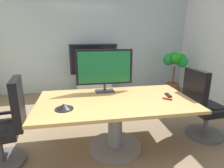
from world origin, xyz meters
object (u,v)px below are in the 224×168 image
potted_plant (174,66)px  remote_control (168,95)px  wall_display_unit (94,78)px  conference_phone (64,107)px  conference_table (115,112)px  office_chair_left (6,130)px  office_chair_right (202,110)px  tv_monitor (104,68)px

potted_plant → remote_control: (-1.16, -2.01, -0.01)m
wall_display_unit → conference_phone: size_ratio=5.95×
conference_table → office_chair_left: (-1.37, -0.09, -0.09)m
potted_plant → remote_control: 2.32m
office_chair_left → remote_control: size_ratio=6.41×
office_chair_right → wall_display_unit: size_ratio=0.83×
conference_table → wall_display_unit: size_ratio=1.57×
conference_phone → remote_control: size_ratio=1.29×
conference_phone → remote_control: 1.45m
conference_table → office_chair_left: 1.38m
wall_display_unit → conference_phone: bearing=-102.1°
office_chair_left → remote_control: bearing=83.7°
office_chair_left → potted_plant: 3.94m
potted_plant → conference_phone: potted_plant is taller
tv_monitor → remote_control: tv_monitor is taller
office_chair_left → potted_plant: size_ratio=0.98×
wall_display_unit → remote_control: bearing=-70.3°
wall_display_unit → remote_control: (0.87, -2.42, 0.30)m
office_chair_left → conference_phone: office_chair_left is taller
tv_monitor → potted_plant: size_ratio=0.75×
office_chair_left → office_chair_right: 2.74m
remote_control → conference_phone: bearing=-165.1°
tv_monitor → potted_plant: (2.02, 1.65, -0.34)m
conference_phone → remote_control: bearing=9.0°
office_chair_left → remote_control: 2.17m
conference_table → remote_control: remote_control is taller
office_chair_left → wall_display_unit: size_ratio=0.83×
remote_control → tv_monitor: bearing=163.3°
conference_table → potted_plant: size_ratio=1.84×
office_chair_right → conference_table: bearing=87.7°
wall_display_unit → tv_monitor: bearing=-90.0°
office_chair_right → tv_monitor: 1.63m
office_chair_right → potted_plant: bearing=-19.9°
conference_table → tv_monitor: bearing=103.1°
office_chair_right → wall_display_unit: bearing=27.2°
tv_monitor → remote_control: (0.87, -0.36, -0.35)m
office_chair_left → remote_control: (2.15, 0.12, 0.28)m
wall_display_unit → potted_plant: bearing=-11.2°
office_chair_left → conference_phone: bearing=71.9°
potted_plant → remote_control: size_ratio=6.57×
conference_table → office_chair_right: bearing=1.8°
conference_table → wall_display_unit: 2.44m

